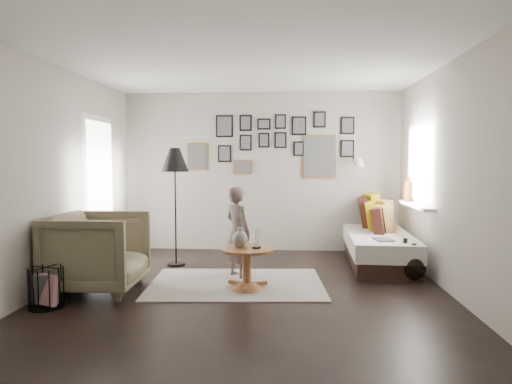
# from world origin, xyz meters

# --- Properties ---
(ground) EXTENTS (4.80, 4.80, 0.00)m
(ground) POSITION_xyz_m (0.00, 0.00, 0.00)
(ground) COLOR black
(ground) RESTS_ON ground
(wall_back) EXTENTS (4.50, 0.00, 4.50)m
(wall_back) POSITION_xyz_m (0.00, 2.40, 1.30)
(wall_back) COLOR #9E978B
(wall_back) RESTS_ON ground
(wall_front) EXTENTS (4.50, 0.00, 4.50)m
(wall_front) POSITION_xyz_m (0.00, -2.40, 1.30)
(wall_front) COLOR #9E978B
(wall_front) RESTS_ON ground
(wall_left) EXTENTS (0.00, 4.80, 4.80)m
(wall_left) POSITION_xyz_m (-2.25, 0.00, 1.30)
(wall_left) COLOR #9E978B
(wall_left) RESTS_ON ground
(wall_right) EXTENTS (0.00, 4.80, 4.80)m
(wall_right) POSITION_xyz_m (2.25, 0.00, 1.30)
(wall_right) COLOR #9E978B
(wall_right) RESTS_ON ground
(ceiling) EXTENTS (4.80, 4.80, 0.00)m
(ceiling) POSITION_xyz_m (0.00, 0.00, 2.60)
(ceiling) COLOR white
(ceiling) RESTS_ON wall_back
(door_left) EXTENTS (0.00, 2.14, 2.14)m
(door_left) POSITION_xyz_m (-2.23, 1.20, 1.05)
(door_left) COLOR white
(door_left) RESTS_ON wall_left
(window_right) EXTENTS (0.15, 1.32, 1.30)m
(window_right) POSITION_xyz_m (2.18, 1.34, 0.93)
(window_right) COLOR white
(window_right) RESTS_ON wall_right
(gallery_wall) EXTENTS (2.74, 0.03, 1.08)m
(gallery_wall) POSITION_xyz_m (0.29, 2.38, 1.74)
(gallery_wall) COLOR brown
(gallery_wall) RESTS_ON wall_back
(wall_sconce) EXTENTS (0.18, 0.36, 0.16)m
(wall_sconce) POSITION_xyz_m (1.55, 2.13, 1.46)
(wall_sconce) COLOR white
(wall_sconce) RESTS_ON wall_back
(rug) EXTENTS (2.16, 1.58, 0.01)m
(rug) POSITION_xyz_m (-0.17, 0.28, 0.01)
(rug) COLOR silver
(rug) RESTS_ON ground
(pedestal_table) EXTENTS (0.62, 0.62, 0.49)m
(pedestal_table) POSITION_xyz_m (-0.02, 0.05, 0.22)
(pedestal_table) COLOR brown
(pedestal_table) RESTS_ON ground
(vase) EXTENTS (0.18, 0.18, 0.44)m
(vase) POSITION_xyz_m (-0.10, 0.07, 0.62)
(vase) COLOR black
(vase) RESTS_ON pedestal_table
(candles) EXTENTS (0.11, 0.11, 0.23)m
(candles) POSITION_xyz_m (0.09, 0.05, 0.60)
(candles) COLOR black
(candles) RESTS_ON pedestal_table
(daybed) EXTENTS (0.94, 2.06, 0.98)m
(daybed) POSITION_xyz_m (1.75, 1.56, 0.31)
(daybed) COLOR black
(daybed) RESTS_ON ground
(magazine_on_daybed) EXTENTS (0.26, 0.33, 0.02)m
(magazine_on_daybed) POSITION_xyz_m (1.70, 0.91, 0.46)
(magazine_on_daybed) COLOR black
(magazine_on_daybed) RESTS_ON daybed
(armchair) EXTENTS (1.01, 0.98, 0.90)m
(armchair) POSITION_xyz_m (-1.71, -0.11, 0.45)
(armchair) COLOR #685F46
(armchair) RESTS_ON ground
(armchair_cushion) EXTENTS (0.41, 0.43, 0.18)m
(armchair_cushion) POSITION_xyz_m (-1.68, -0.06, 0.48)
(armchair_cushion) COLOR beige
(armchair_cushion) RESTS_ON armchair
(floor_lamp) EXTENTS (0.39, 0.39, 1.66)m
(floor_lamp) POSITION_xyz_m (-1.14, 1.21, 1.44)
(floor_lamp) COLOR black
(floor_lamp) RESTS_ON ground
(magazine_basket) EXTENTS (0.40, 0.40, 0.41)m
(magazine_basket) POSITION_xyz_m (-2.00, -0.72, 0.20)
(magazine_basket) COLOR black
(magazine_basket) RESTS_ON ground
(demijohn_large) EXTENTS (0.34, 0.34, 0.51)m
(demijohn_large) POSITION_xyz_m (1.92, 0.69, 0.20)
(demijohn_large) COLOR black
(demijohn_large) RESTS_ON ground
(demijohn_small) EXTENTS (0.30, 0.30, 0.46)m
(demijohn_small) POSITION_xyz_m (2.00, 0.57, 0.17)
(demijohn_small) COLOR black
(demijohn_small) RESTS_ON ground
(child) EXTENTS (0.49, 0.50, 1.16)m
(child) POSITION_xyz_m (-0.19, 0.61, 0.58)
(child) COLOR brown
(child) RESTS_ON ground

